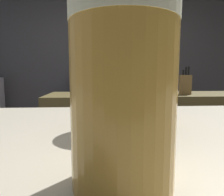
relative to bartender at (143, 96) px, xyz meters
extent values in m
cube|color=#504F52|center=(-0.21, 1.86, 0.39)|extent=(5.20, 0.10, 2.70)
cube|color=#4F4425|center=(0.14, 0.45, -0.49)|extent=(2.10, 0.60, 0.93)
cube|color=#3B3443|center=(-0.28, 1.58, -0.34)|extent=(0.97, 0.36, 1.23)
cube|color=#26373D|center=(0.00, 0.00, -0.51)|extent=(0.28, 0.20, 0.88)
cylinder|color=black|center=(0.00, 0.00, 0.20)|extent=(0.34, 0.34, 0.55)
sphere|color=#CC9D8C|center=(0.00, 0.00, 0.59)|extent=(0.22, 0.22, 0.22)
cone|color=black|center=(-0.03, -0.09, 0.38)|extent=(0.18, 0.18, 0.42)
cylinder|color=#CC9D8C|center=(-0.11, 0.21, 0.27)|extent=(0.18, 0.33, 0.08)
cylinder|color=#CC9D8C|center=(0.21, 0.10, 0.27)|extent=(0.18, 0.33, 0.08)
cube|color=olive|center=(0.52, 0.37, 0.08)|extent=(0.10, 0.08, 0.20)
cylinder|color=black|center=(0.49, 0.37, 0.20)|extent=(0.02, 0.02, 0.05)
cylinder|color=black|center=(0.52, 0.37, 0.22)|extent=(0.02, 0.02, 0.08)
cylinder|color=black|center=(0.55, 0.37, 0.22)|extent=(0.02, 0.02, 0.09)
cylinder|color=#C7543B|center=(-0.26, 0.40, 0.01)|extent=(0.21, 0.21, 0.06)
cube|color=silver|center=(0.28, 0.40, -0.02)|extent=(0.24, 0.09, 0.01)
cylinder|color=gold|center=(-0.35, -1.50, 0.16)|extent=(0.08, 0.08, 0.12)
cylinder|color=white|center=(-0.35, -1.50, 0.23)|extent=(0.08, 0.08, 0.02)
cylinder|color=#BE7A2B|center=(-0.31, -1.31, 0.16)|extent=(0.08, 0.08, 0.11)
cylinder|color=white|center=(-0.31, -1.31, 0.22)|extent=(0.08, 0.08, 0.01)
cylinder|color=#295B95|center=(-0.40, 1.57, 0.36)|extent=(0.06, 0.06, 0.17)
cylinder|color=#295B95|center=(-0.40, 1.57, 0.48)|extent=(0.02, 0.02, 0.07)
cylinder|color=silver|center=(-0.40, 1.57, 0.51)|extent=(0.03, 0.03, 0.01)
cylinder|color=black|center=(-0.08, 1.53, 0.35)|extent=(0.05, 0.05, 0.16)
cylinder|color=black|center=(-0.08, 1.53, 0.46)|extent=(0.02, 0.02, 0.06)
cylinder|color=red|center=(-0.08, 1.53, 0.50)|extent=(0.03, 0.03, 0.01)
cylinder|color=red|center=(-0.42, 1.49, 0.36)|extent=(0.08, 0.08, 0.16)
cylinder|color=red|center=(-0.42, 1.49, 0.47)|extent=(0.03, 0.03, 0.06)
cylinder|color=white|center=(-0.42, 1.49, 0.51)|extent=(0.04, 0.04, 0.01)
cylinder|color=#3C5093|center=(-0.65, 1.60, 0.37)|extent=(0.05, 0.05, 0.18)
cylinder|color=#3C5093|center=(-0.65, 1.60, 0.49)|extent=(0.02, 0.02, 0.07)
cylinder|color=silver|center=(-0.65, 1.60, 0.53)|extent=(0.03, 0.03, 0.01)
camera|label=1|loc=(-0.37, -1.65, 0.19)|focal=32.18mm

